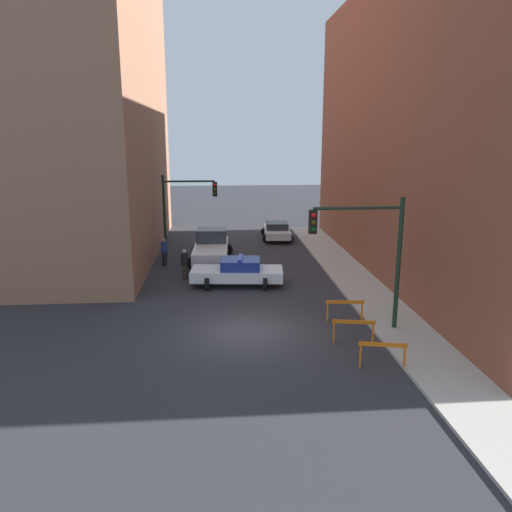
{
  "coord_description": "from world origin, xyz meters",
  "views": [
    {
      "loc": [
        -1.06,
        -18.49,
        7.55
      ],
      "look_at": [
        0.89,
        6.55,
        1.49
      ],
      "focal_mm": 35.0,
      "sensor_mm": 36.0,
      "label": 1
    }
  ],
  "objects_px": {
    "pedestrian_corner": "(164,251)",
    "barrier_front": "(383,351)",
    "pedestrian_crossing": "(185,264)",
    "parked_car_near": "(277,230)",
    "traffic_light_near": "(370,244)",
    "white_truck": "(211,247)",
    "police_car": "(238,272)",
    "barrier_back": "(345,307)",
    "traffic_light_far": "(182,204)",
    "barrier_mid": "(353,327)"
  },
  "relations": [
    {
      "from": "parked_car_near",
      "to": "barrier_front",
      "type": "relative_size",
      "value": 2.78
    },
    {
      "from": "police_car",
      "to": "white_truck",
      "type": "bearing_deg",
      "value": 20.47
    },
    {
      "from": "parked_car_near",
      "to": "barrier_mid",
      "type": "distance_m",
      "value": 19.38
    },
    {
      "from": "police_car",
      "to": "traffic_light_far",
      "type": "bearing_deg",
      "value": 31.06
    },
    {
      "from": "pedestrian_crossing",
      "to": "police_car",
      "type": "bearing_deg",
      "value": -175.79
    },
    {
      "from": "barrier_mid",
      "to": "barrier_back",
      "type": "distance_m",
      "value": 2.28
    },
    {
      "from": "pedestrian_crossing",
      "to": "barrier_mid",
      "type": "xyz_separation_m",
      "value": [
        6.79,
        -9.07,
        -0.24
      ]
    },
    {
      "from": "police_car",
      "to": "barrier_back",
      "type": "xyz_separation_m",
      "value": [
        4.23,
        -5.5,
        -0.11
      ]
    },
    {
      "from": "barrier_back",
      "to": "parked_car_near",
      "type": "bearing_deg",
      "value": 92.77
    },
    {
      "from": "traffic_light_far",
      "to": "police_car",
      "type": "height_order",
      "value": "traffic_light_far"
    },
    {
      "from": "pedestrian_corner",
      "to": "barrier_mid",
      "type": "relative_size",
      "value": 1.05
    },
    {
      "from": "pedestrian_corner",
      "to": "barrier_front",
      "type": "xyz_separation_m",
      "value": [
        8.6,
        -14.29,
        -0.24
      ]
    },
    {
      "from": "traffic_light_far",
      "to": "barrier_front",
      "type": "xyz_separation_m",
      "value": [
        7.63,
        -16.51,
        -2.78
      ]
    },
    {
      "from": "barrier_mid",
      "to": "pedestrian_crossing",
      "type": "bearing_deg",
      "value": 126.84
    },
    {
      "from": "pedestrian_corner",
      "to": "barrier_back",
      "type": "bearing_deg",
      "value": 85.06
    },
    {
      "from": "traffic_light_far",
      "to": "barrier_mid",
      "type": "relative_size",
      "value": 3.28
    },
    {
      "from": "traffic_light_near",
      "to": "barrier_mid",
      "type": "bearing_deg",
      "value": -125.66
    },
    {
      "from": "barrier_front",
      "to": "police_car",
      "type": "bearing_deg",
      "value": 114.0
    },
    {
      "from": "barrier_front",
      "to": "barrier_mid",
      "type": "height_order",
      "value": "same"
    },
    {
      "from": "parked_car_near",
      "to": "barrier_back",
      "type": "relative_size",
      "value": 2.74
    },
    {
      "from": "parked_car_near",
      "to": "pedestrian_corner",
      "type": "distance_m",
      "value": 10.47
    },
    {
      "from": "police_car",
      "to": "pedestrian_crossing",
      "type": "distance_m",
      "value": 3.1
    },
    {
      "from": "police_car",
      "to": "pedestrian_corner",
      "type": "bearing_deg",
      "value": 48.63
    },
    {
      "from": "pedestrian_crossing",
      "to": "pedestrian_corner",
      "type": "xyz_separation_m",
      "value": [
        -1.39,
        3.11,
        0.0
      ]
    },
    {
      "from": "traffic_light_near",
      "to": "white_truck",
      "type": "distance_m",
      "value": 13.57
    },
    {
      "from": "white_truck",
      "to": "barrier_mid",
      "type": "xyz_separation_m",
      "value": [
        5.4,
        -12.91,
        -0.29
      ]
    },
    {
      "from": "traffic_light_far",
      "to": "barrier_front",
      "type": "bearing_deg",
      "value": -65.19
    },
    {
      "from": "traffic_light_near",
      "to": "barrier_front",
      "type": "relative_size",
      "value": 3.3
    },
    {
      "from": "pedestrian_crossing",
      "to": "barrier_back",
      "type": "distance_m",
      "value": 9.8
    },
    {
      "from": "white_truck",
      "to": "barrier_mid",
      "type": "relative_size",
      "value": 3.45
    },
    {
      "from": "traffic_light_far",
      "to": "parked_car_near",
      "type": "relative_size",
      "value": 1.19
    },
    {
      "from": "barrier_back",
      "to": "white_truck",
      "type": "bearing_deg",
      "value": 117.96
    },
    {
      "from": "pedestrian_crossing",
      "to": "parked_car_near",
      "type": "bearing_deg",
      "value": -91.9
    },
    {
      "from": "traffic_light_far",
      "to": "pedestrian_corner",
      "type": "distance_m",
      "value": 3.5
    },
    {
      "from": "white_truck",
      "to": "barrier_mid",
      "type": "distance_m",
      "value": 13.99
    },
    {
      "from": "traffic_light_near",
      "to": "white_truck",
      "type": "xyz_separation_m",
      "value": [
        -6.21,
        11.77,
        -2.62
      ]
    },
    {
      "from": "traffic_light_near",
      "to": "barrier_front",
      "type": "distance_m",
      "value": 4.38
    },
    {
      "from": "traffic_light_far",
      "to": "barrier_front",
      "type": "distance_m",
      "value": 18.4
    },
    {
      "from": "traffic_light_far",
      "to": "barrier_back",
      "type": "bearing_deg",
      "value": -58.39
    },
    {
      "from": "police_car",
      "to": "pedestrian_crossing",
      "type": "xyz_separation_m",
      "value": [
        -2.81,
        1.31,
        0.14
      ]
    },
    {
      "from": "pedestrian_corner",
      "to": "barrier_mid",
      "type": "bearing_deg",
      "value": 78.58
    },
    {
      "from": "pedestrian_crossing",
      "to": "barrier_front",
      "type": "distance_m",
      "value": 13.3
    },
    {
      "from": "parked_car_near",
      "to": "barrier_front",
      "type": "xyz_separation_m",
      "value": [
        0.99,
        -21.48,
        -0.06
      ]
    },
    {
      "from": "traffic_light_near",
      "to": "white_truck",
      "type": "bearing_deg",
      "value": 117.83
    },
    {
      "from": "traffic_light_far",
      "to": "police_car",
      "type": "bearing_deg",
      "value": -64.01
    },
    {
      "from": "parked_car_near",
      "to": "pedestrian_corner",
      "type": "xyz_separation_m",
      "value": [
        -7.61,
        -7.19,
        0.19
      ]
    },
    {
      "from": "white_truck",
      "to": "pedestrian_corner",
      "type": "bearing_deg",
      "value": -163.43
    },
    {
      "from": "white_truck",
      "to": "barrier_front",
      "type": "xyz_separation_m",
      "value": [
        5.81,
        -15.02,
        -0.29
      ]
    },
    {
      "from": "barrier_front",
      "to": "pedestrian_crossing",
      "type": "bearing_deg",
      "value": 122.8
    },
    {
      "from": "white_truck",
      "to": "police_car",
      "type": "bearing_deg",
      "value": -72.65
    }
  ]
}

